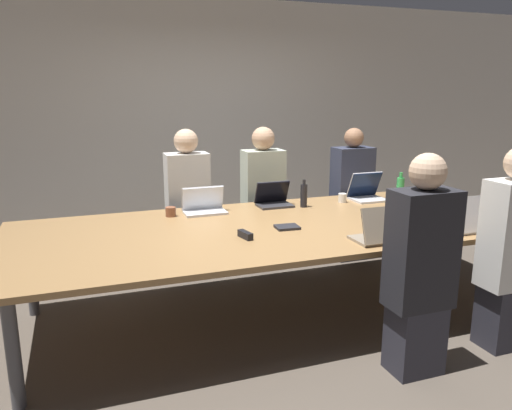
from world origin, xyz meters
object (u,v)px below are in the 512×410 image
object	(u,v)px
laptop_near_midright	(382,232)
stapler	(245,235)
cup_near_midright	(405,229)
cup_near_right	(488,221)
person_far_midleft	(188,205)
laptop_far_center	(273,199)
person_far_center	(263,200)
person_near_right	(511,252)
cup_far_midleft	(171,212)
cup_far_right	(342,198)
laptop_far_right	(366,192)
person_near_midright	(420,270)
bottle_far_right	(400,189)
laptop_far_midleft	(204,205)
bottle_far_center	(304,195)
laptop_near_right	(471,221)
person_far_right	(351,197)

from	to	relation	value
laptop_near_midright	stapler	size ratio (longest dim) A/B	2.31
cup_near_midright	cup_near_right	xyz separation A→B (m)	(0.76, -0.00, -0.01)
person_far_midleft	laptop_far_center	bearing A→B (deg)	-34.94
cup_near_midright	person_far_center	xyz separation A→B (m)	(-0.48, 1.65, -0.09)
laptop_near_midright	person_near_right	bearing A→B (deg)	155.31
cup_far_midleft	stapler	world-z (taller)	cup_far_midleft
cup_far_midleft	cup_far_right	size ratio (longest dim) A/B	1.01
laptop_far_right	person_far_center	bearing A→B (deg)	148.37
person_near_midright	bottle_far_right	size ratio (longest dim) A/B	5.08
laptop_near_midright	bottle_far_right	size ratio (longest dim) A/B	1.30
laptop_far_midleft	cup_far_right	size ratio (longest dim) A/B	4.28
cup_near_right	laptop_far_midleft	bearing A→B (deg)	149.51
laptop_near_midright	bottle_far_center	size ratio (longest dim) A/B	1.45
person_far_midleft	cup_far_right	bearing A→B (deg)	-23.02
laptop_near_right	laptop_far_right	world-z (taller)	laptop_near_right
laptop_near_midright	person_near_right	distance (m)	0.88
stapler	laptop_far_center	bearing A→B (deg)	45.27
cup_far_midleft	person_far_right	world-z (taller)	person_far_right
laptop_far_midleft	person_near_midright	distance (m)	1.92
cup_near_midright	bottle_far_right	size ratio (longest dim) A/B	0.32
person_far_center	bottle_far_right	xyz separation A→B (m)	(1.11, -0.71, 0.17)
person_far_center	cup_near_right	xyz separation A→B (m)	(1.24, -1.66, 0.08)
laptop_far_center	laptop_near_right	size ratio (longest dim) A/B	0.98
laptop_far_center	cup_near_midright	bearing A→B (deg)	-65.14
bottle_far_center	laptop_far_center	bearing A→B (deg)	149.85
person_near_right	stapler	world-z (taller)	person_near_right
person_far_midleft	person_far_right	distance (m)	1.72
cup_far_midleft	laptop_far_right	bearing A→B (deg)	0.09
person_far_midleft	person_near_midright	bearing A→B (deg)	-65.78
cup_near_right	bottle_far_center	bearing A→B (deg)	135.39
person_near_midright	stapler	size ratio (longest dim) A/B	9.06
bottle_far_center	stapler	world-z (taller)	bottle_far_center
person_far_midleft	person_far_right	size ratio (longest dim) A/B	1.02
laptop_near_right	person_far_midleft	bearing A→B (deg)	-44.88
cup_far_midleft	cup_far_right	xyz separation A→B (m)	(1.60, -0.02, 0.00)
person_far_right	laptop_far_center	bearing A→B (deg)	-160.18
laptop_near_right	stapler	world-z (taller)	laptop_near_right
person_far_center	bottle_far_right	world-z (taller)	person_far_center
bottle_far_center	bottle_far_right	world-z (taller)	bottle_far_right
laptop_far_center	person_near_right	xyz separation A→B (m)	(1.09, -1.64, -0.11)
bottle_far_right	person_near_right	bearing A→B (deg)	-93.64
laptop_near_right	laptop_far_right	distance (m)	1.22
laptop_far_center	laptop_near_midright	bearing A→B (deg)	-76.94
person_far_midleft	cup_near_midright	bearing A→B (deg)	-53.48
person_far_midleft	cup_far_midleft	world-z (taller)	person_far_midleft
person_far_midleft	stapler	distance (m)	1.36
person_far_midleft	person_far_right	bearing A→B (deg)	-3.61
person_far_right	cup_far_right	size ratio (longest dim) A/B	16.42
person_far_right	stapler	distance (m)	2.02
cup_near_midright	person_far_right	size ratio (longest dim) A/B	0.06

